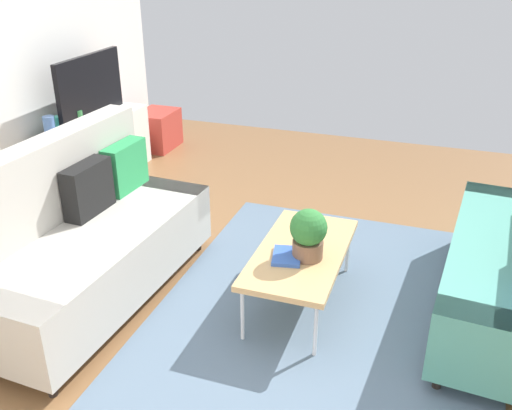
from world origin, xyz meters
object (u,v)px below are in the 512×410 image
tv_console (97,151)px  vase_1 (61,124)px  couch_beige (83,239)px  table_book_0 (287,256)px  bottle_0 (80,119)px  coffee_table (301,254)px  potted_plant (308,233)px  tv (90,89)px  vase_0 (50,127)px  storage_trunk (158,130)px

tv_console → vase_1: bearing=173.2°
couch_beige → vase_1: 1.84m
table_book_0 → bottle_0: bottle_0 is taller
coffee_table → tv_console: (1.44, 2.53, -0.07)m
potted_plant → tv: bearing=59.4°
couch_beige → vase_0: 1.73m
tv_console → storage_trunk: (1.10, -0.10, -0.10)m
coffee_table → storage_trunk: size_ratio=2.12×
tv → potted_plant: 3.01m
tv_console → bottle_0: (-0.25, -0.04, 0.40)m
vase_1 → storage_trunk: bearing=-5.6°
tv → storage_trunk: size_ratio=1.92×
storage_trunk → table_book_0: table_book_0 is taller
coffee_table → bottle_0: size_ratio=6.51×
tv → bottle_0: 0.34m
couch_beige → bottle_0: (1.57, 1.07, 0.28)m
coffee_table → potted_plant: size_ratio=3.27×
storage_trunk → potted_plant: 3.64m
vase_0 → storage_trunk: bearing=-5.1°
storage_trunk → potted_plant: bearing=-136.4°
tv_console → vase_1: size_ratio=9.10×
storage_trunk → vase_1: vase_1 is taller
couch_beige → coffee_table: (0.38, -1.42, -0.05)m
storage_trunk → table_book_0: size_ratio=2.17×
tv → vase_0: size_ratio=5.07×
vase_0 → bottle_0: bearing=-15.3°
coffee_table → storage_trunk: 3.52m
storage_trunk → tv: bearing=175.8°
couch_beige → tv_console: couch_beige is taller
couch_beige → vase_1: couch_beige is taller
tv → storage_trunk: (1.10, -0.08, -0.73)m
bottle_0 → potted_plant: bearing=-116.4°
tv → potted_plant: (-1.52, -2.57, -0.36)m
vase_0 → vase_1: size_ratio=1.28×
couch_beige → storage_trunk: (2.92, 1.01, -0.23)m
vase_0 → bottle_0: vase_0 is taller
potted_plant → coffee_table: bearing=38.4°
tv → vase_1: bearing=170.5°
tv_console → potted_plant: potted_plant is taller
coffee_table → tv: size_ratio=1.10×
potted_plant → table_book_0: (-0.05, 0.12, -0.16)m
coffee_table → vase_1: (1.03, 2.58, 0.32)m
potted_plant → storage_trunk: bearing=43.6°
couch_beige → bottle_0: 1.92m
vase_1 → tv_console: bearing=-6.8°
storage_trunk → potted_plant: potted_plant is taller
tv_console → table_book_0: bearing=-122.4°
potted_plant → bottle_0: size_ratio=1.99×
tv_console → bottle_0: bearing=-171.0°
bottle_0 → tv_console: bearing=9.0°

